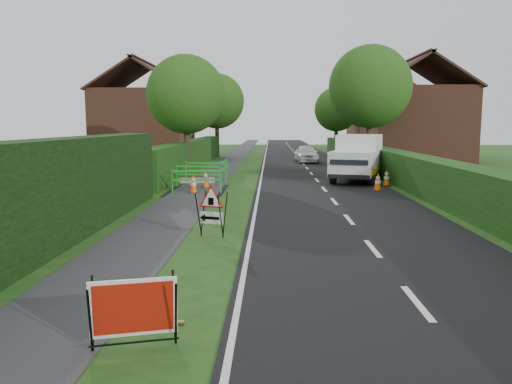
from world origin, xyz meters
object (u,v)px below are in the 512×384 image
object	(u,v)px
works_van	(358,157)
hatchback_car	(306,154)
triangle_sign	(210,207)
red_rect_sign	(134,309)

from	to	relation	value
works_van	hatchback_car	xyz separation A→B (m)	(-1.70, 12.16, -0.57)
hatchback_car	triangle_sign	bearing A→B (deg)	-102.35
red_rect_sign	works_van	bearing A→B (deg)	57.52
triangle_sign	works_van	size ratio (longest dim) A/B	0.21
triangle_sign	hatchback_car	xyz separation A→B (m)	(4.19, 25.07, -0.13)
triangle_sign	hatchback_car	bearing A→B (deg)	98.44
works_van	hatchback_car	distance (m)	12.29
works_van	hatchback_car	size ratio (longest dim) A/B	1.40
red_rect_sign	hatchback_car	bearing A→B (deg)	67.14
red_rect_sign	hatchback_car	distance (m)	31.69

